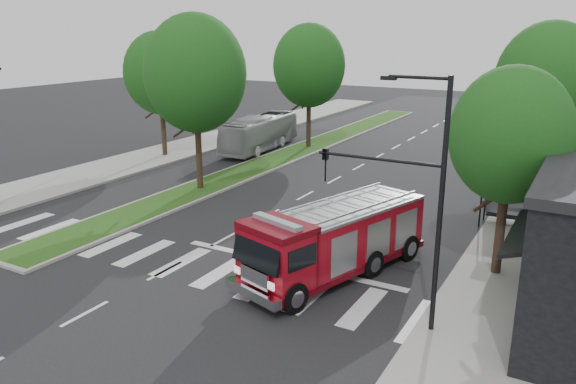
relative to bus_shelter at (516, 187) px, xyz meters
The scene contains 15 objects.
ground 14.00m from the bus_shelter, 143.97° to the right, with size 140.00×140.00×0.00m, color black.
sidewalk_right 3.00m from the bus_shelter, 54.94° to the left, with size 5.00×80.00×0.15m, color gray.
sidewalk_left 25.84m from the bus_shelter, behind, with size 5.00×80.00×0.15m, color gray.
median 19.92m from the bus_shelter, 150.20° to the left, with size 3.00×50.00×0.15m.
bus_shelter is the anchor object (origin of this frame).
tree_right_near 7.06m from the bus_shelter, 87.21° to the right, with size 4.40×4.40×8.05m.
tree_right_mid 7.36m from the bus_shelter, 87.07° to the left, with size 5.60×5.60×9.72m.
tree_right_far 16.30m from the bus_shelter, 88.92° to the left, with size 5.00×5.00×8.73m.
tree_median_near 17.98m from the bus_shelter, behind, with size 5.80×5.80×10.16m.
tree_median_far 21.36m from the bus_shelter, 145.43° to the left, with size 5.60×5.60×9.72m.
tree_left_mid 25.82m from the bus_shelter, behind, with size 5.20×5.20×9.16m.
streetlight_right_near 12.05m from the bus_shelter, 97.76° to the right, with size 4.08×0.22×8.00m.
streetlight_right_far 12.13m from the bus_shelter, 94.11° to the left, with size 2.11×0.20×8.00m.
fire_engine 10.51m from the bus_shelter, 119.84° to the right, with size 4.97×8.93×2.97m.
city_bus 22.44m from the bus_shelter, 154.84° to the left, with size 2.25×9.63×2.68m, color #A9A9AD.
Camera 1 is at (14.29, -19.45, 9.22)m, focal length 35.00 mm.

